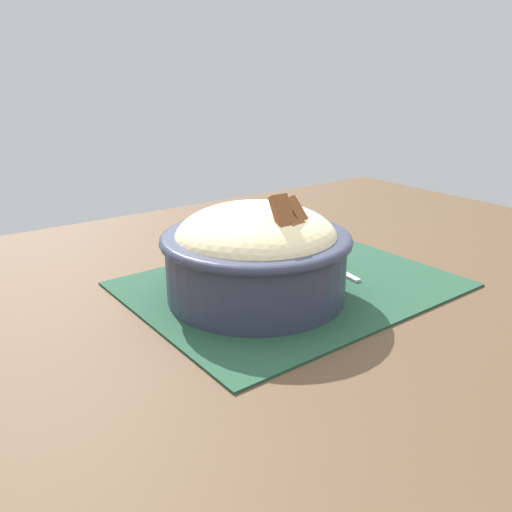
% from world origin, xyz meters
% --- Properties ---
extents(table, '(1.23, 0.91, 0.75)m').
position_xyz_m(table, '(0.00, 0.00, 0.69)').
color(table, '#4C3826').
rests_on(table, ground_plane).
extents(placemat, '(0.39, 0.31, 0.00)m').
position_xyz_m(placemat, '(0.01, 0.02, 0.75)').
color(placemat, '#1E422D').
rests_on(placemat, table).
extents(bowl, '(0.23, 0.23, 0.13)m').
position_xyz_m(bowl, '(-0.05, 0.01, 0.81)').
color(bowl, '#2D3347').
rests_on(bowl, placemat).
extents(fork, '(0.03, 0.13, 0.00)m').
position_xyz_m(fork, '(0.09, 0.03, 0.76)').
color(fork, '#BABABA').
rests_on(fork, placemat).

